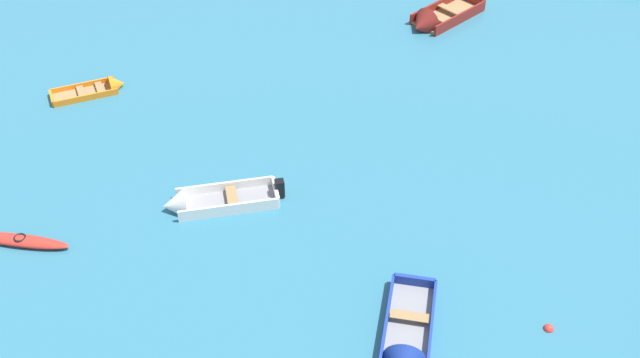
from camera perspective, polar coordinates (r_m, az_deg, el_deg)
The scene contains 6 objects.
kayak_red_midfield_left at distance 27.47m, azimuth -21.39°, elevation -4.28°, with size 3.37×1.80×0.32m.
rowboat_white_cluster_outer at distance 27.19m, azimuth -8.79°, elevation -1.73°, with size 4.29×1.38×1.16m.
rowboat_deep_blue_back_row_center at distance 22.76m, azimuth 6.39°, elevation -12.46°, with size 2.73×3.99×1.27m.
rowboat_maroon_cluster_inner at distance 37.85m, azimuth 8.43°, elevation 11.58°, with size 4.51×3.51×1.48m.
rowboat_orange_near_left at distance 33.98m, azimuth -15.73°, elevation 6.56°, with size 3.19×1.47×0.95m.
mooring_buoy_central at distance 24.31m, azimuth 16.64°, elevation -10.64°, with size 0.32×0.32×0.32m, color red.
Camera 1 is at (-4.75, 4.07, 18.28)m, focal length 42.99 mm.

